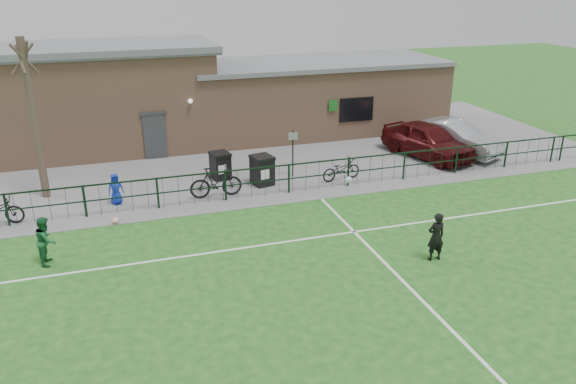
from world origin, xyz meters
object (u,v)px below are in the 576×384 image
object	(u,v)px
car_silver	(453,137)
bicycle_e	(341,169)
car_maroon	(428,140)
bicycle_d	(216,182)
sign_post	(293,154)
wheelie_bin_right	(262,171)
ball_ground	(115,221)
wheelie_bin_left	(220,166)
spectator_child	(116,189)
outfield_player	(46,240)
bare_tree	(34,121)

from	to	relation	value
car_silver	bicycle_e	xyz separation A→B (m)	(-6.49, -1.84, -0.31)
car_maroon	bicycle_d	world-z (taller)	car_maroon
sign_post	wheelie_bin_right	bearing A→B (deg)	-160.83
bicycle_e	ball_ground	world-z (taller)	bicycle_e
car_silver	bicycle_d	size ratio (longest dim) A/B	2.31
sign_post	bicycle_e	xyz separation A→B (m)	(1.77, -1.02, -0.54)
wheelie_bin_right	sign_post	bearing A→B (deg)	6.60
wheelie_bin_right	car_silver	distance (m)	9.82
sign_post	car_maroon	bearing A→B (deg)	5.30
wheelie_bin_left	wheelie_bin_right	distance (m)	1.90
bicycle_e	ball_ground	distance (m)	9.21
bicycle_d	wheelie_bin_right	bearing A→B (deg)	-68.49
sign_post	spectator_child	world-z (taller)	sign_post
wheelie_bin_left	outfield_player	xyz separation A→B (m)	(-6.32, -5.56, 0.19)
wheelie_bin_left	car_silver	xyz separation A→B (m)	(11.20, 0.14, 0.24)
car_maroon	wheelie_bin_right	bearing A→B (deg)	171.97
bare_tree	bicycle_e	xyz separation A→B (m)	(11.50, -1.78, -2.52)
wheelie_bin_left	car_maroon	size ratio (longest dim) A/B	0.22
wheelie_bin_right	car_maroon	distance (m)	8.31
car_maroon	bare_tree	bearing A→B (deg)	163.63
bicycle_e	spectator_child	bearing A→B (deg)	79.79
sign_post	car_silver	xyz separation A→B (m)	(8.26, 0.82, -0.24)
outfield_player	sign_post	bearing A→B (deg)	-57.53
wheelie_bin_right	ball_ground	xyz separation A→B (m)	(-5.82, -2.13, -0.46)
bare_tree	spectator_child	size ratio (longest dim) A/B	5.09
car_maroon	bicycle_e	size ratio (longest dim) A/B	2.70
ball_ground	wheelie_bin_left	bearing A→B (deg)	37.39
spectator_child	wheelie_bin_left	bearing A→B (deg)	7.68
wheelie_bin_right	outfield_player	world-z (taller)	outfield_player
spectator_child	bare_tree	bearing A→B (deg)	135.69
wheelie_bin_right	car_maroon	bearing A→B (deg)	-4.70
car_maroon	spectator_child	bearing A→B (deg)	170.14
sign_post	car_silver	bearing A→B (deg)	5.70
spectator_child	outfield_player	world-z (taller)	outfield_player
wheelie_bin_right	car_maroon	size ratio (longest dim) A/B	0.24
sign_post	bicycle_e	size ratio (longest dim) A/B	1.15
car_silver	bicycle_d	distance (m)	11.95
bare_tree	outfield_player	xyz separation A→B (m)	(0.48, -5.64, -2.27)
car_silver	wheelie_bin_left	bearing A→B (deg)	156.02
bare_tree	wheelie_bin_left	xyz separation A→B (m)	(6.79, -0.08, -2.46)
bare_tree	spectator_child	bearing A→B (deg)	-32.10
wheelie_bin_left	car_silver	world-z (taller)	car_silver
bare_tree	ball_ground	world-z (taller)	bare_tree
bare_tree	outfield_player	distance (m)	6.09
wheelie_bin_left	bicycle_d	world-z (taller)	bicycle_d
ball_ground	bicycle_e	bearing A→B (deg)	10.16
wheelie_bin_left	wheelie_bin_right	xyz separation A→B (m)	(1.47, -1.19, 0.04)
sign_post	bicycle_d	size ratio (longest dim) A/B	1.00
sign_post	bicycle_e	distance (m)	2.11
wheelie_bin_left	spectator_child	size ratio (longest dim) A/B	0.88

